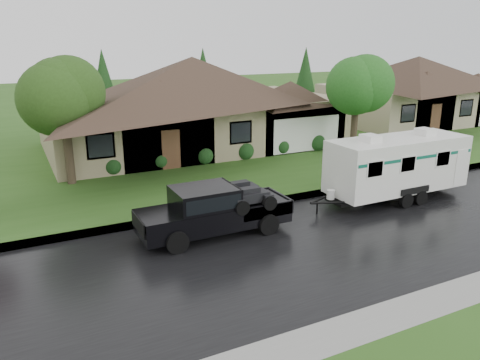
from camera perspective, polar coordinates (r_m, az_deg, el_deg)
name	(u,v)px	position (r m, az deg, el deg)	size (l,w,h in m)	color
ground	(279,224)	(18.04, 4.73, -5.42)	(140.00, 140.00, 0.00)	#2E581B
road	(309,244)	(16.51, 8.35, -7.71)	(140.00, 8.00, 0.01)	black
curb	(251,205)	(19.84, 1.37, -3.03)	(140.00, 0.50, 0.15)	gray
lawn	(161,146)	(31.24, -9.67, 4.14)	(140.00, 26.00, 0.15)	#2E581B
house_main	(198,92)	(30.33, -5.12, 10.67)	(19.44, 10.80, 6.90)	#998967
house_neighbor	(420,83)	(42.32, 21.12, 11.00)	(15.12, 9.72, 6.45)	tan
tree_left_green	(63,97)	(23.13, -20.80, 9.46)	(3.59, 3.59, 5.95)	#382B1E
tree_right_green	(357,87)	(28.51, 14.07, 11.00)	(3.49, 3.49, 5.78)	#382B1E
shrub_row	(224,152)	(26.59, -1.93, 3.42)	(13.60, 1.00, 1.00)	#143814
pickup_truck	(212,209)	(16.78, -3.49, -3.54)	(5.49, 2.09, 1.83)	black
travel_trailer	(397,164)	(21.44, 18.64, 1.89)	(6.77, 2.38, 3.04)	white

